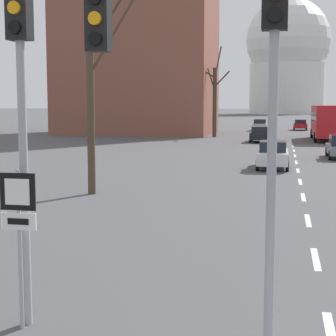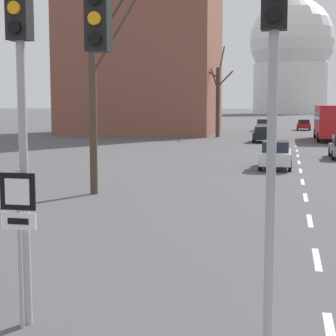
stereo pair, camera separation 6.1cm
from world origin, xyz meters
name	(u,v)px [view 1 (the left image)]	position (x,y,z in m)	size (l,w,h in m)	color
lane_stripe_0	(331,335)	(0.00, 4.00, 0.00)	(0.16, 2.00, 0.01)	silver
lane_stripe_1	(316,259)	(0.00, 8.50, 0.00)	(0.16, 2.00, 0.01)	silver
lane_stripe_2	(308,220)	(0.00, 13.00, 0.00)	(0.16, 2.00, 0.01)	silver
lane_stripe_3	(303,197)	(0.00, 17.50, 0.00)	(0.16, 2.00, 0.01)	silver
lane_stripe_4	(300,182)	(0.00, 22.00, 0.00)	(0.16, 2.00, 0.01)	silver
lane_stripe_5	(298,171)	(0.00, 26.50, 0.00)	(0.16, 2.00, 0.01)	silver
lane_stripe_6	(296,162)	(0.00, 31.00, 0.00)	(0.16, 2.00, 0.01)	silver
lane_stripe_7	(295,156)	(0.00, 35.50, 0.00)	(0.16, 2.00, 0.01)	silver
lane_stripe_8	(294,151)	(0.00, 40.00, 0.00)	(0.16, 2.00, 0.01)	silver
lane_stripe_9	(293,146)	(0.00, 44.50, 0.00)	(0.16, 2.00, 0.01)	silver
traffic_signal_near_left	(46,62)	(-4.50, 3.46, 4.32)	(1.66, 0.34, 5.71)	#9E9EA3
traffic_signal_centre_tall	(273,82)	(-0.97, 3.22, 3.97)	(0.36, 0.34, 5.74)	#9E9EA3
route_sign_post	(19,221)	(-4.94, 3.26, 1.79)	(0.60, 0.08, 2.62)	#9E9EA3
sedan_near_left	(260,134)	(-3.01, 49.35, 0.76)	(1.91, 4.25, 1.51)	black
sedan_near_right	(260,125)	(-3.96, 71.93, 0.81)	(1.90, 4.57, 1.57)	#B7B7BC
sedan_far_left	(273,155)	(-1.38, 27.29, 0.79)	(1.77, 4.26, 1.57)	silver
sedan_far_right	(327,128)	(4.04, 62.17, 0.88)	(1.83, 4.10, 1.77)	#2D4C33
sedan_distant_centre	(300,125)	(1.41, 75.10, 0.75)	(1.85, 4.11, 1.47)	maroon
city_bus	(326,120)	(3.33, 53.20, 2.05)	(2.66, 10.80, 3.48)	red
bare_tree_left_near	(214,97)	(-8.34, 56.82, 4.35)	(4.46, 2.76, 10.01)	#473828
bare_tree_left_far	(93,89)	(-8.34, 16.69, 4.26)	(2.51, 4.25, 8.36)	#473828
capitol_dome	(288,56)	(0.00, 202.25, 20.39)	(29.63, 29.63, 41.85)	silver
apartment_block_left	(139,45)	(-18.35, 62.49, 10.78)	(18.00, 14.00, 21.55)	brown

